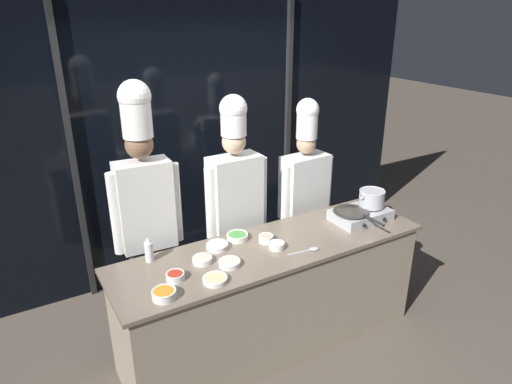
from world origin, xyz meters
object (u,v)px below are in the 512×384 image
at_px(prep_bowl_chili_flakes, 175,276).
at_px(chef_line, 305,186).
at_px(prep_bowl_ginger, 215,279).
at_px(prep_bowl_onion, 277,245).
at_px(squeeze_bottle_clear, 149,250).
at_px(frying_pan, 352,210).
at_px(chef_head, 145,197).
at_px(portable_stove, 361,215).
at_px(prep_bowl_noodles, 229,263).
at_px(prep_bowl_carrots, 164,294).
at_px(prep_bowl_shrimp, 266,238).
at_px(prep_bowl_chicken, 202,259).
at_px(prep_bowl_scallions, 237,236).
at_px(chef_sous, 235,193).
at_px(stock_pot, 372,198).
at_px(serving_spoon_slotted, 310,250).
at_px(prep_bowl_garlic, 217,246).

bearing_deg(prep_bowl_chili_flakes, chef_line, 22.78).
relative_size(prep_bowl_ginger, prep_bowl_onion, 1.39).
relative_size(squeeze_bottle_clear, prep_bowl_ginger, 1.11).
relative_size(frying_pan, chef_head, 0.24).
height_order(portable_stove, prep_bowl_chili_flakes, portable_stove).
relative_size(portable_stove, prep_bowl_noodles, 3.08).
height_order(prep_bowl_carrots, prep_bowl_shrimp, prep_bowl_carrots).
bearing_deg(prep_bowl_noodles, prep_bowl_chicken, 137.37).
relative_size(prep_bowl_chicken, chef_head, 0.07).
height_order(prep_bowl_scallions, chef_sous, chef_sous).
relative_size(stock_pot, chef_sous, 0.12).
height_order(prep_bowl_ginger, prep_bowl_carrots, prep_bowl_carrots).
relative_size(prep_bowl_noodles, chef_line, 0.08).
xyz_separation_m(prep_bowl_ginger, prep_bowl_onion, (0.59, 0.16, 0.01)).
bearing_deg(prep_bowl_onion, prep_bowl_scallions, 123.26).
bearing_deg(frying_pan, prep_bowl_scallions, 166.25).
xyz_separation_m(serving_spoon_slotted, chef_head, (-0.97, 0.77, 0.35)).
height_order(portable_stove, prep_bowl_noodles, portable_stove).
relative_size(prep_bowl_noodles, chef_sous, 0.08).
bearing_deg(chef_sous, prep_bowl_chili_flakes, 36.19).
bearing_deg(frying_pan, prep_bowl_noodles, -176.09).
height_order(prep_bowl_noodles, prep_bowl_chili_flakes, prep_bowl_chili_flakes).
bearing_deg(chef_line, prep_bowl_carrots, 23.32).
distance_m(stock_pot, prep_bowl_onion, 1.00).
xyz_separation_m(prep_bowl_noodles, prep_bowl_shrimp, (0.40, 0.16, 0.01)).
xyz_separation_m(squeeze_bottle_clear, chef_head, (0.09, 0.31, 0.27)).
height_order(prep_bowl_garlic, prep_bowl_onion, prep_bowl_onion).
bearing_deg(prep_bowl_onion, chef_head, 141.42).
distance_m(prep_bowl_ginger, chef_sous, 0.97).
xyz_separation_m(prep_bowl_carrots, chef_sous, (0.91, 0.76, 0.21)).
relative_size(prep_bowl_garlic, prep_bowl_carrots, 1.08).
relative_size(squeeze_bottle_clear, prep_bowl_noodles, 1.19).
relative_size(prep_bowl_garlic, chef_head, 0.08).
bearing_deg(serving_spoon_slotted, prep_bowl_carrots, -179.26).
height_order(prep_bowl_carrots, serving_spoon_slotted, prep_bowl_carrots).
bearing_deg(prep_bowl_ginger, portable_stove, 8.32).
distance_m(prep_bowl_ginger, prep_bowl_chicken, 0.26).
xyz_separation_m(prep_bowl_chicken, serving_spoon_slotted, (0.76, -0.25, -0.02)).
distance_m(prep_bowl_garlic, chef_sous, 0.55).
bearing_deg(prep_bowl_chili_flakes, portable_stove, 1.89).
distance_m(prep_bowl_noodles, serving_spoon_slotted, 0.62).
relative_size(prep_bowl_carrots, prep_bowl_chili_flakes, 1.23).
bearing_deg(chef_sous, squeeze_bottle_clear, 17.00).
bearing_deg(prep_bowl_scallions, prep_bowl_noodles, -126.58).
height_order(squeeze_bottle_clear, prep_bowl_carrots, squeeze_bottle_clear).
xyz_separation_m(prep_bowl_onion, chef_sous, (-0.03, 0.59, 0.21)).
relative_size(prep_bowl_scallions, prep_bowl_chicken, 1.18).
distance_m(prep_bowl_noodles, prep_bowl_carrots, 0.54).
bearing_deg(portable_stove, prep_bowl_shrimp, 175.00).
height_order(prep_bowl_shrimp, chef_line, chef_line).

